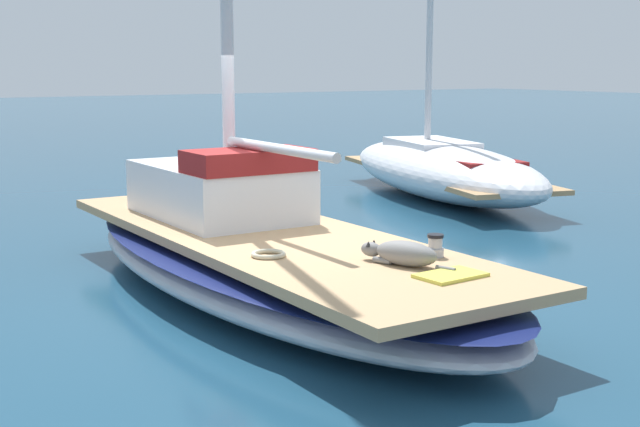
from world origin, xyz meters
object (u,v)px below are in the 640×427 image
Objects in this scene: moored_boat_starboard_side at (442,168)px; coiled_rope at (269,254)px; sailboat_main at (270,263)px; deck_towel at (451,275)px; deck_winch at (435,246)px; dog_grey at (403,253)px.

coiled_rope is at bearing -140.87° from moored_boat_starboard_side.
deck_towel reaches higher than sailboat_main.
sailboat_main is 22.39× the size of coiled_rope.
coiled_rope is 1.74m from deck_towel.
coiled_rope is (-0.56, -1.00, 0.35)m from sailboat_main.
deck_winch is 0.77m from deck_towel.
dog_grey reaches higher than deck_winch.
moored_boat_starboard_side is (5.69, 6.24, -0.24)m from dog_grey.
dog_grey is 1.25m from coiled_rope.
dog_grey is 0.47m from deck_winch.
moored_boat_starboard_side is at bearing 47.60° from dog_grey.
sailboat_main is 7.36m from moored_boat_starboard_side.
deck_towel is at bearing -58.65° from coiled_rope.
deck_winch is 1.53m from coiled_rope.
deck_towel is (0.90, -1.48, -0.01)m from coiled_rope.
deck_winch is 8.06m from moored_boat_starboard_side.
coiled_rope is (-1.29, 0.82, -0.08)m from deck_winch.
deck_towel is at bearing -120.00° from deck_winch.
dog_grey is 4.38× the size of deck_winch.
coiled_rope is at bearing 147.58° from deck_winch.
coiled_rope is 0.58× the size of deck_towel.
deck_towel is (0.07, -0.55, -0.09)m from dog_grey.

